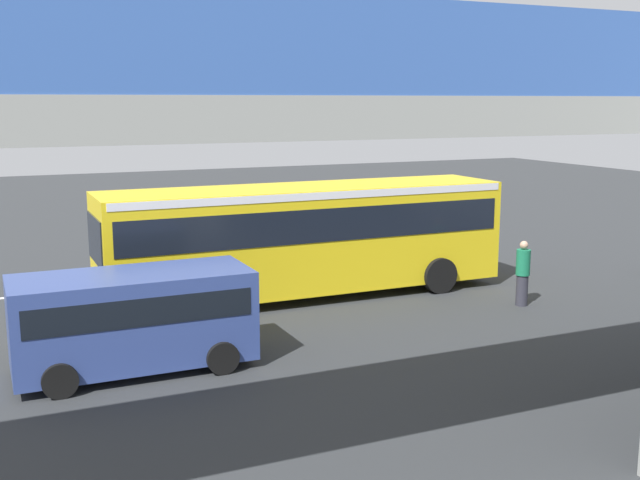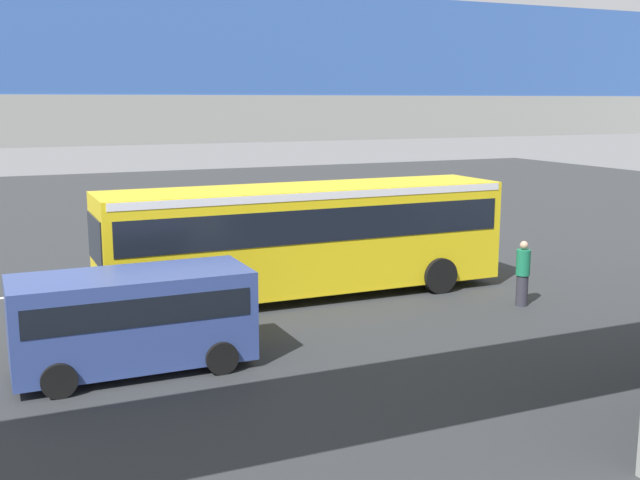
{
  "view_description": "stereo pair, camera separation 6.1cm",
  "coord_description": "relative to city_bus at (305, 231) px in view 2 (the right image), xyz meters",
  "views": [
    {
      "loc": [
        8.01,
        20.83,
        5.51
      ],
      "look_at": [
        -0.76,
        1.26,
        1.6
      ],
      "focal_mm": 42.99,
      "sensor_mm": 36.0,
      "label": 1
    },
    {
      "loc": [
        7.96,
        20.86,
        5.51
      ],
      "look_at": [
        -0.76,
        1.26,
        1.6
      ],
      "focal_mm": 42.99,
      "sensor_mm": 36.0,
      "label": 2
    }
  ],
  "objects": [
    {
      "name": "pedestrian_overpass",
      "position": [
        0.32,
        10.48,
        3.09
      ],
      "size": [
        30.97,
        2.6,
        6.67
      ],
      "color": "gray",
      "rests_on": "ground"
    },
    {
      "name": "ground",
      "position": [
        0.32,
        -1.22,
        -1.88
      ],
      "size": [
        80.0,
        80.0,
        0.0
      ],
      "primitive_type": "plane",
      "color": "#2D3033"
    },
    {
      "name": "lane_dash_left",
      "position": [
        -3.68,
        -3.25,
        -1.88
      ],
      "size": [
        2.0,
        0.2,
        0.01
      ],
      "primitive_type": "cube",
      "color": "silver",
      "rests_on": "ground"
    },
    {
      "name": "parked_van",
      "position": [
        5.63,
        4.19,
        -0.7
      ],
      "size": [
        4.8,
        2.17,
        2.05
      ],
      "color": "#33478C",
      "rests_on": "ground"
    },
    {
      "name": "lane_dash_leftmost",
      "position": [
        -7.68,
        -3.25,
        -1.88
      ],
      "size": [
        2.0,
        0.2,
        0.01
      ],
      "primitive_type": "cube",
      "color": "silver",
      "rests_on": "ground"
    },
    {
      "name": "city_bus",
      "position": [
        0.0,
        0.0,
        0.0
      ],
      "size": [
        11.54,
        2.85,
        3.15
      ],
      "color": "yellow",
      "rests_on": "ground"
    },
    {
      "name": "lane_dash_right",
      "position": [
        4.32,
        -3.25,
        -1.88
      ],
      "size": [
        2.0,
        0.2,
        0.01
      ],
      "primitive_type": "cube",
      "color": "silver",
      "rests_on": "ground"
    },
    {
      "name": "lane_dash_centre",
      "position": [
        0.32,
        -3.25,
        -1.88
      ],
      "size": [
        2.0,
        0.2,
        0.01
      ],
      "primitive_type": "cube",
      "color": "silver",
      "rests_on": "ground"
    },
    {
      "name": "pedestrian",
      "position": [
        -4.98,
        3.37,
        -1.0
      ],
      "size": [
        0.38,
        0.38,
        1.79
      ],
      "color": "#2D2D38",
      "rests_on": "ground"
    }
  ]
}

